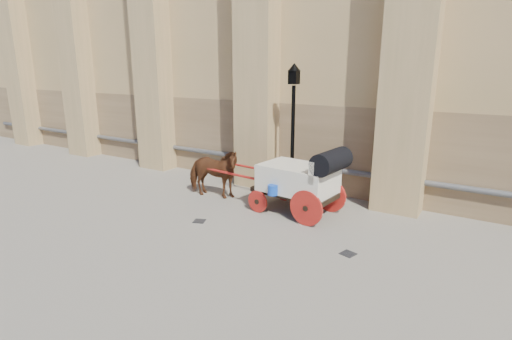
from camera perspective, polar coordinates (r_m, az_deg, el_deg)
The scene contains 6 objects.
ground at distance 11.42m, azimuth -5.17°, elevation -7.34°, with size 90.00×90.00×0.00m, color gray.
horse at distance 13.24m, azimuth -6.21°, elevation -0.40°, with size 0.91×1.99×1.68m, color brown.
carriage at distance 11.67m, azimuth 6.62°, elevation -1.15°, with size 4.78×1.78×2.05m.
street_lamp at distance 12.96m, azimuth 5.28°, elevation 6.01°, with size 0.41×0.41×4.35m.
drain_grate_near at distance 11.50m, azimuth -8.09°, elevation -7.23°, with size 0.32×0.32×0.01m, color black.
drain_grate_far at distance 9.79m, azimuth 13.02°, elevation -11.57°, with size 0.32×0.32×0.01m, color black.
Camera 1 is at (6.43, -8.41, 4.29)m, focal length 28.00 mm.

